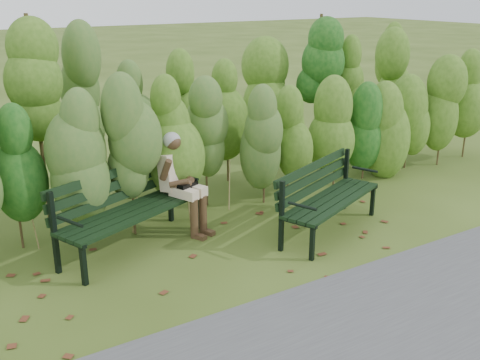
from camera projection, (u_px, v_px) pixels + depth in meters
ground at (256, 250)px, 6.48m from camera, size 80.00×80.00×0.00m
footpath at (399, 348)px, 4.70m from camera, size 60.00×2.50×0.01m
hedge_band at (181, 114)px, 7.57m from camera, size 11.04×1.67×2.42m
leaf_litter at (269, 248)px, 6.51m from camera, size 5.45×2.25×0.01m
bench_left at (125, 204)px, 6.38m from camera, size 1.91×1.23×0.91m
bench_right at (325, 192)px, 6.85m from camera, size 1.77×1.14×0.85m
seated_woman at (180, 176)px, 6.79m from camera, size 0.55×0.74×1.23m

